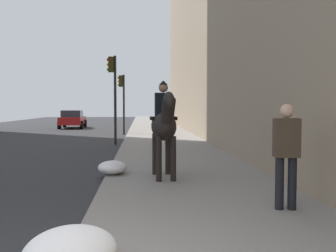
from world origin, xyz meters
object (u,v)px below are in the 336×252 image
object	(u,v)px
pedestrian_greeting	(286,149)
traffic_light_near_curb	(113,86)
mounted_horse_near	(164,124)
traffic_light_far_curb	(122,94)
car_near_lane	(73,119)

from	to	relation	value
pedestrian_greeting	traffic_light_near_curb	bearing A→B (deg)	25.27
traffic_light_near_curb	mounted_horse_near	bearing A→B (deg)	-168.83
mounted_horse_near	traffic_light_near_curb	distance (m)	9.36
mounted_horse_near	traffic_light_far_curb	distance (m)	15.55
pedestrian_greeting	traffic_light_far_curb	xyz separation A→B (m)	(18.26, 3.48, 1.41)
mounted_horse_near	car_near_lane	xyz separation A→B (m)	(22.80, 6.03, -0.62)
mounted_horse_near	traffic_light_far_curb	size ratio (longest dim) A/B	0.61
car_near_lane	mounted_horse_near	bearing A→B (deg)	-167.00
car_near_lane	traffic_light_far_curb	distance (m)	8.74
mounted_horse_near	traffic_light_near_curb	xyz separation A→B (m)	(9.09, 1.79, 1.36)
mounted_horse_near	traffic_light_far_curb	world-z (taller)	traffic_light_far_curb
pedestrian_greeting	car_near_lane	world-z (taller)	pedestrian_greeting
mounted_horse_near	traffic_light_near_curb	size ratio (longest dim) A/B	0.55
mounted_horse_near	pedestrian_greeting	bearing A→B (deg)	28.69
traffic_light_near_curb	traffic_light_far_curb	distance (m)	6.33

